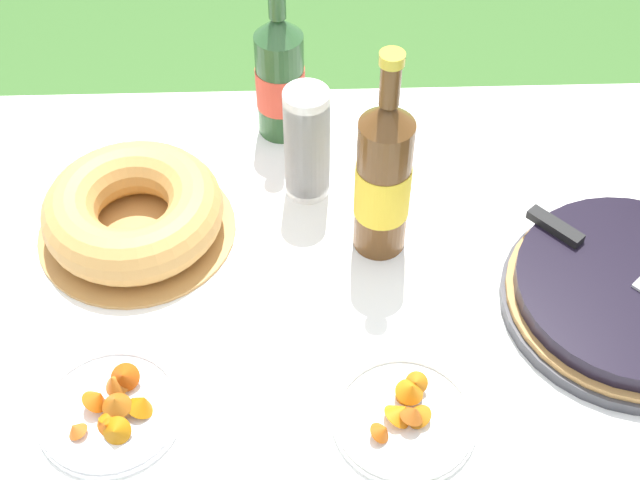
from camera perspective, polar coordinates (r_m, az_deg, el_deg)
garden_table at (r=1.38m, az=-1.95°, el=-5.19°), size 1.59×0.92×0.75m
tablecloth at (r=1.34m, az=-2.02°, el=-3.60°), size 1.60×0.93×0.10m
berry_tart at (r=1.36m, az=19.25°, el=-3.34°), size 0.37×0.37×0.06m
serving_knife at (r=1.34m, az=18.60°, el=-1.72°), size 0.27×0.29×0.01m
bundt_cake at (r=1.39m, az=-11.85°, el=1.75°), size 0.31×0.31×0.09m
cup_stack at (r=1.39m, az=-0.84°, el=6.19°), size 0.07×0.07×0.20m
cider_bottle_green at (r=1.50m, az=-2.58°, el=10.44°), size 0.08×0.08×0.31m
cider_bottle_amber at (r=1.29m, az=4.07°, el=3.95°), size 0.08×0.08×0.36m
snack_plate_left at (r=1.22m, az=-13.18°, el=-10.48°), size 0.19×0.19×0.05m
snack_plate_right at (r=1.19m, az=5.46°, el=-11.13°), size 0.19×0.19×0.05m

